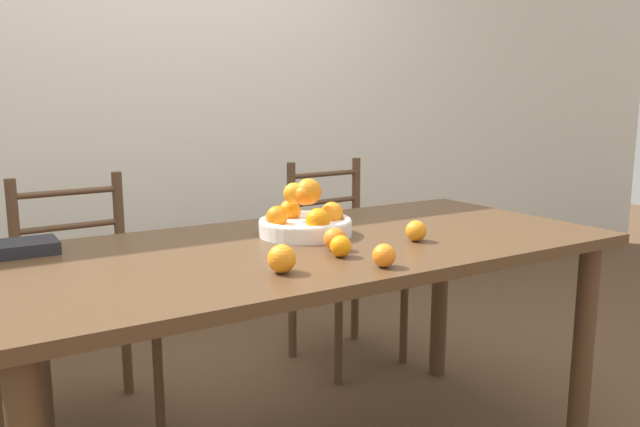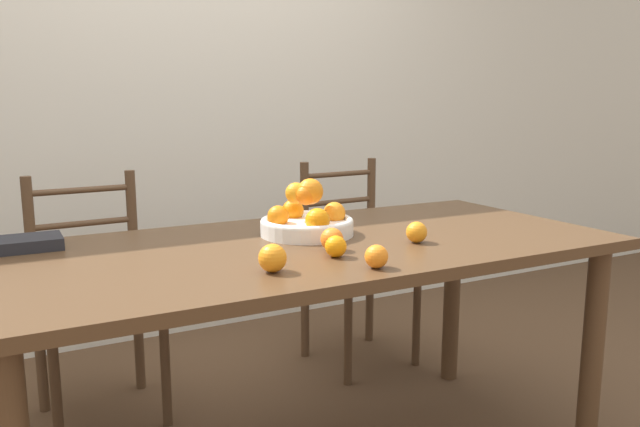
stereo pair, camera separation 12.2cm
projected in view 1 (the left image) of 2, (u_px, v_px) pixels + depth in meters
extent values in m
cube|color=silver|center=(158.00, 81.00, 3.05)|extent=(8.00, 0.06, 2.60)
cube|color=#4C331E|center=(313.00, 248.00, 1.91)|extent=(1.88, 0.88, 0.03)
cylinder|color=#4C331E|center=(583.00, 348.00, 2.12)|extent=(0.07, 0.07, 0.74)
cylinder|color=#4C331E|center=(1.00, 387.00, 1.84)|extent=(0.07, 0.07, 0.74)
cylinder|color=#4C331E|center=(440.00, 294.00, 2.72)|extent=(0.07, 0.07, 0.74)
cylinder|color=white|center=(305.00, 228.00, 2.00)|extent=(0.30, 0.30, 0.04)
torus|color=white|center=(305.00, 221.00, 2.00)|extent=(0.30, 0.30, 0.02)
sphere|color=orange|center=(332.00, 213.00, 2.04)|extent=(0.07, 0.07, 0.07)
sphere|color=orange|center=(290.00, 211.00, 2.07)|extent=(0.07, 0.07, 0.07)
sphere|color=orange|center=(277.00, 217.00, 1.96)|extent=(0.07, 0.07, 0.07)
sphere|color=orange|center=(317.00, 220.00, 1.91)|extent=(0.08, 0.08, 0.08)
sphere|color=orange|center=(309.00, 192.00, 1.99)|extent=(0.08, 0.08, 0.08)
sphere|color=orange|center=(294.00, 193.00, 2.00)|extent=(0.07, 0.07, 0.07)
sphere|color=orange|center=(304.00, 195.00, 1.98)|extent=(0.06, 0.06, 0.06)
sphere|color=orange|center=(384.00, 256.00, 1.62)|extent=(0.06, 0.06, 0.06)
sphere|color=orange|center=(333.00, 239.00, 1.80)|extent=(0.07, 0.07, 0.07)
sphere|color=orange|center=(282.00, 259.00, 1.56)|extent=(0.07, 0.07, 0.07)
sphere|color=orange|center=(416.00, 231.00, 1.92)|extent=(0.06, 0.06, 0.06)
sphere|color=orange|center=(341.00, 246.00, 1.72)|extent=(0.06, 0.06, 0.06)
cylinder|color=#513823|center=(47.00, 399.00, 2.06)|extent=(0.04, 0.04, 0.46)
cylinder|color=#513823|center=(158.00, 371.00, 2.27)|extent=(0.04, 0.04, 0.46)
cylinder|color=#513823|center=(21.00, 303.00, 2.31)|extent=(0.04, 0.04, 0.93)
cylinder|color=#513823|center=(123.00, 286.00, 2.52)|extent=(0.04, 0.04, 0.93)
cube|color=#513823|center=(87.00, 303.00, 2.27)|extent=(0.44, 0.43, 0.04)
cylinder|color=#513823|center=(72.00, 260.00, 2.39)|extent=(0.38, 0.05, 0.02)
cylinder|color=#513823|center=(69.00, 227.00, 2.37)|extent=(0.38, 0.05, 0.02)
cylinder|color=#513823|center=(67.00, 192.00, 2.34)|extent=(0.38, 0.05, 0.02)
cylinder|color=#513823|center=(338.00, 333.00, 2.65)|extent=(0.04, 0.04, 0.46)
cylinder|color=#513823|center=(404.00, 315.00, 2.87)|extent=(0.04, 0.04, 0.46)
cylinder|color=#513823|center=(292.00, 262.00, 2.90)|extent=(0.04, 0.04, 0.93)
cylinder|color=#513823|center=(355.00, 251.00, 3.12)|extent=(0.04, 0.04, 0.93)
cube|color=#513823|center=(348.00, 261.00, 2.86)|extent=(0.45, 0.43, 0.04)
cylinder|color=#513823|center=(325.00, 229.00, 2.98)|extent=(0.38, 0.05, 0.02)
cylinder|color=#513823|center=(325.00, 201.00, 2.96)|extent=(0.38, 0.05, 0.02)
cylinder|color=#513823|center=(325.00, 174.00, 2.94)|extent=(0.38, 0.05, 0.02)
cube|color=#232328|center=(20.00, 248.00, 1.76)|extent=(0.20, 0.14, 0.04)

